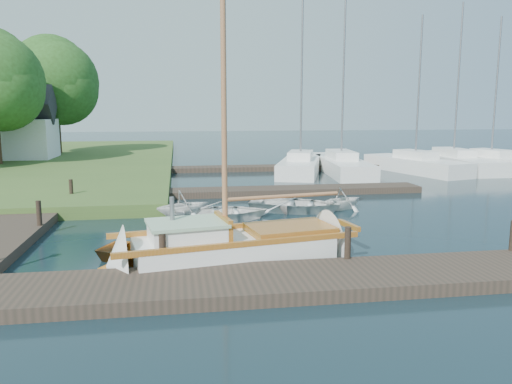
{
  "coord_description": "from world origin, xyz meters",
  "views": [
    {
      "loc": [
        -2.61,
        -16.43,
        3.93
      ],
      "look_at": [
        0.0,
        0.0,
        1.2
      ],
      "focal_mm": 35.0,
      "sensor_mm": 36.0,
      "label": 1
    }
  ],
  "objects": [
    {
      "name": "marina_boat_4",
      "position": [
        12.44,
        13.35,
        0.56
      ],
      "size": [
        4.17,
        8.17,
        9.71
      ],
      "rotation": [
        0.0,
        0.0,
        1.83
      ],
      "color": "white",
      "rests_on": "ground"
    },
    {
      "name": "ground",
      "position": [
        0.0,
        0.0,
        0.0
      ],
      "size": [
        160.0,
        160.0,
        0.0
      ],
      "primitive_type": "plane",
      "color": "black",
      "rests_on": "ground"
    },
    {
      "name": "sailboat",
      "position": [
        -1.08,
        -3.92,
        0.34
      ],
      "size": [
        7.38,
        3.19,
        9.83
      ],
      "rotation": [
        0.0,
        0.0,
        0.18
      ],
      "color": "white",
      "rests_on": "ground"
    },
    {
      "name": "marina_boat_2",
      "position": [
        5.05,
        13.96,
        0.57
      ],
      "size": [
        4.72,
        8.42,
        10.69
      ],
      "rotation": [
        0.0,
        0.0,
        1.24
      ],
      "color": "white",
      "rests_on": "ground"
    },
    {
      "name": "far_dock",
      "position": [
        2.0,
        6.5,
        0.15
      ],
      "size": [
        14.0,
        1.6,
        0.3
      ],
      "primitive_type": "cube",
      "color": "#322A21",
      "rests_on": "ground"
    },
    {
      "name": "pontoon",
      "position": [
        10.0,
        16.0,
        0.15
      ],
      "size": [
        30.0,
        1.6,
        0.3
      ],
      "primitive_type": "cube",
      "color": "#322A21",
      "rests_on": "ground"
    },
    {
      "name": "tender_c",
      "position": [
        1.93,
        2.33,
        0.37
      ],
      "size": [
        4.3,
        3.7,
        0.75
      ],
      "primitive_type": "imported",
      "rotation": [
        0.0,
        0.0,
        1.21
      ],
      "color": "white",
      "rests_on": "ground"
    },
    {
      "name": "mooring_post_5",
      "position": [
        -7.0,
        5.0,
        0.7
      ],
      "size": [
        0.16,
        0.16,
        0.8
      ],
      "primitive_type": "cylinder",
      "color": "black",
      "rests_on": "left_dock"
    },
    {
      "name": "near_dock",
      "position": [
        0.0,
        -6.0,
        0.15
      ],
      "size": [
        18.0,
        2.2,
        0.3
      ],
      "primitive_type": "cube",
      "color": "#322A21",
      "rests_on": "ground"
    },
    {
      "name": "marina_boat_5",
      "position": [
        15.82,
        14.6,
        0.56
      ],
      "size": [
        2.3,
        9.51,
        10.81
      ],
      "rotation": [
        0.0,
        0.0,
        1.56
      ],
      "color": "white",
      "rests_on": "ground"
    },
    {
      "name": "mooring_post_4",
      "position": [
        -7.0,
        0.0,
        0.7
      ],
      "size": [
        0.16,
        0.16,
        0.8
      ],
      "primitive_type": "cylinder",
      "color": "black",
      "rests_on": "left_dock"
    },
    {
      "name": "left_dock",
      "position": [
        -8.0,
        2.0,
        0.15
      ],
      "size": [
        2.2,
        18.0,
        0.3
      ],
      "primitive_type": "cube",
      "color": "#322A21",
      "rests_on": "ground"
    },
    {
      "name": "mooring_post_2",
      "position": [
        1.5,
        -5.0,
        0.7
      ],
      "size": [
        0.16,
        0.16,
        0.8
      ],
      "primitive_type": "cylinder",
      "color": "black",
      "rests_on": "near_dock"
    },
    {
      "name": "tender_b",
      "position": [
        -2.42,
        1.93,
        0.56
      ],
      "size": [
        2.69,
        2.55,
        1.11
      ],
      "primitive_type": "imported",
      "rotation": [
        0.0,
        0.0,
        2.01
      ],
      "color": "white",
      "rests_on": "ground"
    },
    {
      "name": "tender_a",
      "position": [
        -1.09,
        1.26,
        0.36
      ],
      "size": [
        3.51,
        2.53,
        0.72
      ],
      "primitive_type": "imported",
      "rotation": [
        0.0,
        0.0,
        1.59
      ],
      "color": "white",
      "rests_on": "ground"
    },
    {
      "name": "tender_d",
      "position": [
        3.91,
        2.46,
        0.49
      ],
      "size": [
        2.35,
        2.21,
        0.98
      ],
      "primitive_type": "imported",
      "rotation": [
        0.0,
        0.0,
        1.97
      ],
      "color": "white",
      "rests_on": "ground"
    },
    {
      "name": "house_c",
      "position": [
        -14.0,
        22.0,
        2.58
      ],
      "size": [
        5.25,
        4.0,
        5.28
      ],
      "color": "white",
      "rests_on": "shore"
    },
    {
      "name": "dinghy",
      "position": [
        -3.03,
        -3.65,
        0.36
      ],
      "size": [
        4.2,
        3.71,
        0.72
      ],
      "primitive_type": "imported",
      "rotation": [
        0.0,
        0.0,
        1.14
      ],
      "color": "brown",
      "rests_on": "ground"
    },
    {
      "name": "marina_boat_3",
      "position": [
        7.72,
        13.97,
        0.56
      ],
      "size": [
        3.24,
        9.91,
        11.03
      ],
      "rotation": [
        0.0,
        0.0,
        1.46
      ],
      "color": "white",
      "rests_on": "ground"
    },
    {
      "name": "tree_7",
      "position": [
        -12.0,
        26.05,
        6.2
      ],
      "size": [
        6.83,
        6.83,
        9.38
      ],
      "color": "#332114",
      "rests_on": "shore"
    },
    {
      "name": "marina_boat_6",
      "position": [
        17.87,
        13.54,
        0.57
      ],
      "size": [
        4.07,
        7.18,
        9.8
      ],
      "rotation": [
        0.0,
        0.0,
        1.86
      ],
      "color": "white",
      "rests_on": "ground"
    },
    {
      "name": "mooring_post_1",
      "position": [
        -3.0,
        -5.0,
        0.7
      ],
      "size": [
        0.16,
        0.16,
        0.8
      ],
      "primitive_type": "cylinder",
      "color": "black",
      "rests_on": "near_dock"
    }
  ]
}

